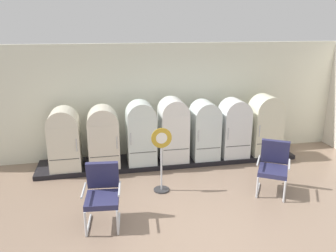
{
  "coord_description": "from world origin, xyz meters",
  "views": [
    {
      "loc": [
        -1.55,
        -4.42,
        3.23
      ],
      "look_at": [
        -0.1,
        2.75,
        1.01
      ],
      "focal_mm": 35.74,
      "sensor_mm": 36.0,
      "label": 1
    }
  ],
  "objects_px": {
    "refrigerator_3": "(173,128)",
    "refrigerator_5": "(234,126)",
    "refrigerator_6": "(265,123)",
    "armchair_right": "(274,165)",
    "refrigerator_1": "(103,135)",
    "sign_stand": "(162,163)",
    "refrigerator_0": "(64,137)",
    "refrigerator_4": "(205,128)",
    "refrigerator_2": "(141,131)",
    "armchair_left": "(102,191)"
  },
  "relations": [
    {
      "from": "refrigerator_3",
      "to": "refrigerator_5",
      "type": "relative_size",
      "value": 1.05
    },
    {
      "from": "refrigerator_6",
      "to": "armchair_right",
      "type": "relative_size",
      "value": 1.43
    },
    {
      "from": "refrigerator_1",
      "to": "refrigerator_3",
      "type": "relative_size",
      "value": 0.92
    },
    {
      "from": "refrigerator_1",
      "to": "sign_stand",
      "type": "bearing_deg",
      "value": -50.38
    },
    {
      "from": "refrigerator_5",
      "to": "refrigerator_6",
      "type": "bearing_deg",
      "value": -0.21
    },
    {
      "from": "refrigerator_6",
      "to": "sign_stand",
      "type": "relative_size",
      "value": 1.11
    },
    {
      "from": "refrigerator_1",
      "to": "refrigerator_6",
      "type": "xyz_separation_m",
      "value": [
        3.96,
        -0.03,
        0.06
      ]
    },
    {
      "from": "refrigerator_1",
      "to": "sign_stand",
      "type": "relative_size",
      "value": 1.03
    },
    {
      "from": "refrigerator_1",
      "to": "refrigerator_6",
      "type": "height_order",
      "value": "refrigerator_6"
    },
    {
      "from": "refrigerator_5",
      "to": "sign_stand",
      "type": "distance_m",
      "value": 2.44
    },
    {
      "from": "refrigerator_0",
      "to": "refrigerator_6",
      "type": "xyz_separation_m",
      "value": [
        4.81,
        -0.05,
        0.05
      ]
    },
    {
      "from": "refrigerator_1",
      "to": "refrigerator_5",
      "type": "distance_m",
      "value": 3.14
    },
    {
      "from": "refrigerator_4",
      "to": "sign_stand",
      "type": "xyz_separation_m",
      "value": [
        -1.3,
        -1.33,
        -0.24
      ]
    },
    {
      "from": "refrigerator_1",
      "to": "refrigerator_5",
      "type": "height_order",
      "value": "refrigerator_5"
    },
    {
      "from": "refrigerator_0",
      "to": "refrigerator_6",
      "type": "height_order",
      "value": "refrigerator_6"
    },
    {
      "from": "refrigerator_5",
      "to": "armchair_right",
      "type": "xyz_separation_m",
      "value": [
        0.14,
        -1.75,
        -0.28
      ]
    },
    {
      "from": "refrigerator_1",
      "to": "refrigerator_5",
      "type": "relative_size",
      "value": 0.97
    },
    {
      "from": "refrigerator_1",
      "to": "armchair_right",
      "type": "xyz_separation_m",
      "value": [
        3.28,
        -1.77,
        -0.25
      ]
    },
    {
      "from": "refrigerator_2",
      "to": "refrigerator_5",
      "type": "height_order",
      "value": "refrigerator_2"
    },
    {
      "from": "refrigerator_4",
      "to": "armchair_right",
      "type": "relative_size",
      "value": 1.35
    },
    {
      "from": "armchair_right",
      "to": "refrigerator_6",
      "type": "bearing_deg",
      "value": 68.65
    },
    {
      "from": "refrigerator_4",
      "to": "refrigerator_6",
      "type": "relative_size",
      "value": 0.94
    },
    {
      "from": "refrigerator_3",
      "to": "refrigerator_4",
      "type": "relative_size",
      "value": 1.07
    },
    {
      "from": "refrigerator_0",
      "to": "refrigerator_6",
      "type": "bearing_deg",
      "value": -0.55
    },
    {
      "from": "refrigerator_1",
      "to": "refrigerator_2",
      "type": "distance_m",
      "value": 0.86
    },
    {
      "from": "refrigerator_1",
      "to": "armchair_left",
      "type": "height_order",
      "value": "refrigerator_1"
    },
    {
      "from": "refrigerator_0",
      "to": "armchair_left",
      "type": "height_order",
      "value": "refrigerator_0"
    },
    {
      "from": "refrigerator_1",
      "to": "refrigerator_5",
      "type": "bearing_deg",
      "value": -0.48
    },
    {
      "from": "refrigerator_3",
      "to": "refrigerator_6",
      "type": "distance_m",
      "value": 2.33
    },
    {
      "from": "refrigerator_3",
      "to": "armchair_right",
      "type": "relative_size",
      "value": 1.45
    },
    {
      "from": "refrigerator_4",
      "to": "refrigerator_0",
      "type": "bearing_deg",
      "value": 179.82
    },
    {
      "from": "refrigerator_0",
      "to": "refrigerator_6",
      "type": "distance_m",
      "value": 4.81
    },
    {
      "from": "refrigerator_6",
      "to": "armchair_left",
      "type": "xyz_separation_m",
      "value": [
        -4.02,
        -2.2,
        -0.31
      ]
    },
    {
      "from": "refrigerator_3",
      "to": "refrigerator_4",
      "type": "bearing_deg",
      "value": -0.44
    },
    {
      "from": "armchair_left",
      "to": "sign_stand",
      "type": "height_order",
      "value": "sign_stand"
    },
    {
      "from": "refrigerator_0",
      "to": "refrigerator_4",
      "type": "height_order",
      "value": "refrigerator_4"
    },
    {
      "from": "refrigerator_0",
      "to": "refrigerator_2",
      "type": "bearing_deg",
      "value": -1.21
    },
    {
      "from": "refrigerator_4",
      "to": "sign_stand",
      "type": "height_order",
      "value": "refrigerator_4"
    },
    {
      "from": "refrigerator_4",
      "to": "refrigerator_1",
      "type": "bearing_deg",
      "value": -179.85
    },
    {
      "from": "refrigerator_4",
      "to": "refrigerator_5",
      "type": "distance_m",
      "value": 0.74
    },
    {
      "from": "refrigerator_2",
      "to": "armchair_left",
      "type": "bearing_deg",
      "value": -112.69
    },
    {
      "from": "refrigerator_5",
      "to": "refrigerator_1",
      "type": "bearing_deg",
      "value": 179.52
    },
    {
      "from": "refrigerator_6",
      "to": "sign_stand",
      "type": "distance_m",
      "value": 3.15
    },
    {
      "from": "sign_stand",
      "to": "refrigerator_4",
      "type": "bearing_deg",
      "value": 45.68
    },
    {
      "from": "refrigerator_2",
      "to": "refrigerator_6",
      "type": "height_order",
      "value": "refrigerator_6"
    },
    {
      "from": "refrigerator_4",
      "to": "sign_stand",
      "type": "relative_size",
      "value": 1.05
    },
    {
      "from": "refrigerator_0",
      "to": "refrigerator_3",
      "type": "bearing_deg",
      "value": -0.1
    },
    {
      "from": "refrigerator_6",
      "to": "armchair_left",
      "type": "relative_size",
      "value": 1.43
    },
    {
      "from": "armchair_left",
      "to": "refrigerator_5",
      "type": "bearing_deg",
      "value": 34.46
    },
    {
      "from": "armchair_left",
      "to": "armchair_right",
      "type": "bearing_deg",
      "value": 7.77
    }
  ]
}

